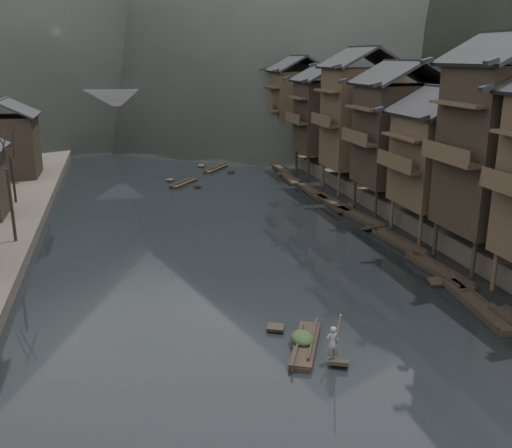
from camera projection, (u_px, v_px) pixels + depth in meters
name	position (u px, v px, depth m)	size (l,w,h in m)	color
water	(283.00, 324.00, 31.58)	(300.00, 300.00, 0.00)	black
right_bank	(449.00, 159.00, 76.54)	(40.00, 200.00, 1.80)	#2D2823
stilt_houses	(410.00, 118.00, 50.88)	(9.00, 67.60, 16.12)	black
moored_sampans	(347.00, 214.00, 52.92)	(3.03, 61.67, 0.47)	black
midriver_boats	(202.00, 175.00, 70.16)	(9.11, 12.97, 0.45)	black
stone_bridge	(165.00, 112.00, 97.20)	(40.00, 6.00, 9.00)	#4C4C4F
hero_sampan	(305.00, 344.00, 28.96)	(3.04, 5.16, 0.44)	black
cargo_heap	(302.00, 332.00, 28.97)	(1.16, 1.52, 0.70)	black
boatman	(333.00, 338.00, 27.26)	(0.63, 0.41, 1.73)	#5F5F61
bamboo_pole	(339.00, 286.00, 26.54)	(0.06, 0.06, 4.47)	#8C7A51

